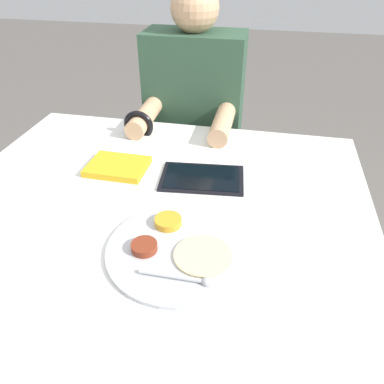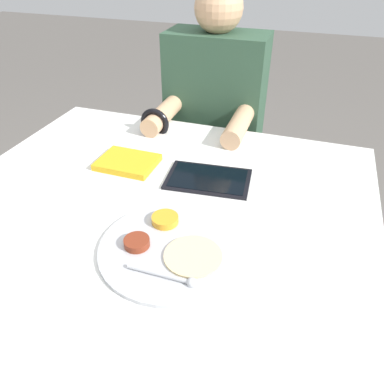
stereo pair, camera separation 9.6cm
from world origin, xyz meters
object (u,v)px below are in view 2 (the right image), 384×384
(thali_tray, at_px, (171,247))
(tablet_device, at_px, (208,179))
(red_notebook, at_px, (128,163))
(person_diner, at_px, (213,144))

(thali_tray, bearing_deg, tablet_device, 90.27)
(tablet_device, bearing_deg, red_notebook, 179.31)
(tablet_device, bearing_deg, thali_tray, -89.73)
(red_notebook, bearing_deg, tablet_device, -0.69)
(thali_tray, relative_size, tablet_device, 1.30)
(thali_tray, height_order, tablet_device, thali_tray)
(thali_tray, xyz_separation_m, person_diner, (-0.13, 0.85, -0.18))
(red_notebook, xyz_separation_m, tablet_device, (0.27, -0.00, -0.00))
(red_notebook, distance_m, person_diner, 0.58)
(red_notebook, height_order, tablet_device, red_notebook)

